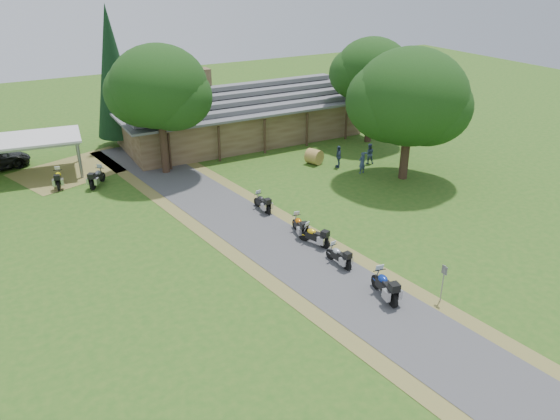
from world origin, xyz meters
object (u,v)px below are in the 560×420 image
carport (35,156)px  motorcycle_row_b (339,255)px  motorcycle_row_c (314,235)px  motorcycle_row_d (300,225)px  motorcycle_row_a (385,285)px  motorcycle_carport_a (58,178)px  lodge (241,111)px  motorcycle_row_e (262,202)px  motorcycle_carport_b (97,176)px  hay_bale (314,157)px

carport → motorcycle_row_b: 24.64m
motorcycle_row_c → motorcycle_row_b: bearing=156.2°
carport → motorcycle_row_d: 21.28m
carport → motorcycle_row_a: size_ratio=3.18×
motorcycle_row_b → motorcycle_carport_a: 21.36m
lodge → motorcycle_row_d: 19.07m
motorcycle_carport_a → lodge: bearing=-65.1°
carport → motorcycle_row_a: bearing=-57.2°
motorcycle_row_b → motorcycle_row_e: size_ratio=0.97×
lodge → motorcycle_row_e: lodge is taller
lodge → motorcycle_row_c: 20.49m
carport → motorcycle_row_e: size_ratio=3.77×
motorcycle_row_c → motorcycle_row_e: bearing=-17.9°
motorcycle_carport_b → motorcycle_carport_a: bearing=101.6°
hay_bale → motorcycle_row_d: bearing=-126.0°
lodge → hay_bale: bearing=-76.0°
motorcycle_row_a → motorcycle_row_d: motorcycle_row_a is taller
motorcycle_carport_a → motorcycle_row_b: bearing=-138.0°
motorcycle_row_b → motorcycle_row_e: (-0.41, 7.90, 0.02)m
lodge → motorcycle_row_a: size_ratio=10.34×
motorcycle_row_c → motorcycle_carport_b: size_ratio=0.91×
motorcycle_row_d → motorcycle_carport_b: motorcycle_carport_b is taller
motorcycle_row_d → motorcycle_carport_b: 15.79m
carport → lodge: bearing=9.5°
motorcycle_row_a → motorcycle_row_b: size_ratio=1.23×
motorcycle_row_a → motorcycle_carport_b: 22.50m
carport → motorcycle_carport_a: bearing=-66.1°
motorcycle_row_c → motorcycle_carport_b: (-8.68, 14.72, 0.06)m
lodge → motorcycle_carport_a: lodge is taller
motorcycle_row_e → carport: bearing=37.9°
lodge → motorcycle_row_b: bearing=-102.4°
motorcycle_row_a → motorcycle_row_c: 5.99m
motorcycle_row_b → hay_bale: hay_bale is taller
lodge → motorcycle_row_c: size_ratio=11.93×
motorcycle_row_a → motorcycle_carport_a: (-11.21, 21.82, -0.07)m
motorcycle_row_c → motorcycle_carport_b: motorcycle_carport_b is taller
motorcycle_row_c → motorcycle_carport_a: motorcycle_carport_a is taller
motorcycle_carport_a → hay_bale: size_ratio=1.61×
carport → motorcycle_carport_b: (3.39, -4.32, -0.75)m
motorcycle_row_d → hay_bale: motorcycle_row_d is taller
motorcycle_carport_b → hay_bale: bearing=-66.3°
lodge → carport: lodge is taller
lodge → motorcycle_row_e: size_ratio=12.29×
motorcycle_row_a → motorcycle_row_e: motorcycle_row_a is taller
carport → motorcycle_carport_b: carport is taller
hay_bale → motorcycle_row_e: bearing=-142.3°
carport → motorcycle_row_d: size_ratio=3.68×
lodge → motorcycle_row_a: lodge is taller
lodge → motorcycle_row_a: bearing=-100.4°
lodge → motorcycle_carport_a: 16.52m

